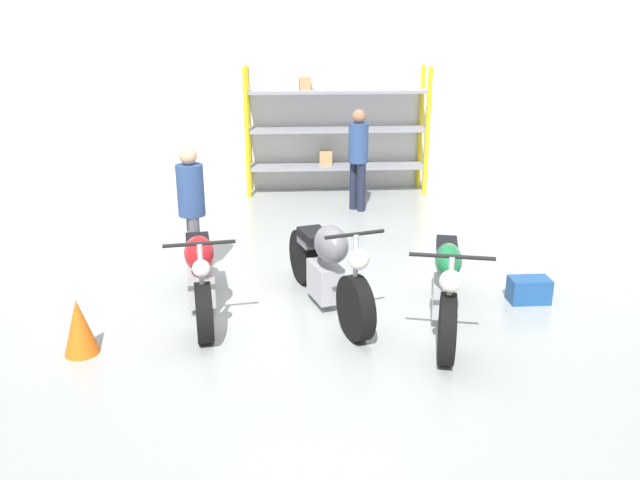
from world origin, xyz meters
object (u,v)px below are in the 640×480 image
object	(u,v)px
traffic_cone	(79,327)
motorcycle_grey	(328,267)
motorcycle_green	(446,284)
person_browsing	(191,202)
person_near_rack	(358,152)
motorcycle_red	(200,275)
toolbox	(529,290)
shelving_rack	(333,127)

from	to	relation	value
traffic_cone	motorcycle_grey	bearing A→B (deg)	19.44
motorcycle_green	person_browsing	xyz separation A→B (m)	(-2.71, 1.56, 0.48)
person_browsing	person_near_rack	world-z (taller)	person_near_rack
motorcycle_grey	traffic_cone	world-z (taller)	motorcycle_grey
motorcycle_green	person_browsing	distance (m)	3.16
motorcycle_grey	motorcycle_green	size ratio (longest dim) A/B	1.00
motorcycle_red	motorcycle_green	xyz separation A→B (m)	(2.52, -0.52, 0.04)
person_near_rack	person_browsing	bearing A→B (deg)	8.80
motorcycle_grey	person_browsing	size ratio (longest dim) A/B	1.34
motorcycle_green	person_near_rack	distance (m)	4.37
person_near_rack	toolbox	world-z (taller)	person_near_rack
motorcycle_green	traffic_cone	xyz separation A→B (m)	(-3.55, -0.33, -0.18)
shelving_rack	motorcycle_red	size ratio (longest dim) A/B	1.66
traffic_cone	person_browsing	bearing A→B (deg)	66.13
motorcycle_grey	person_near_rack	distance (m)	3.93
motorcycle_green	motorcycle_grey	bearing A→B (deg)	-100.16
motorcycle_grey	traffic_cone	distance (m)	2.54
shelving_rack	toolbox	bearing A→B (deg)	-70.81
motorcycle_green	person_near_rack	world-z (taller)	person_near_rack
motorcycle_grey	person_near_rack	size ratio (longest dim) A/B	1.28
traffic_cone	shelving_rack	bearing A→B (deg)	63.90
motorcycle_grey	traffic_cone	xyz separation A→B (m)	(-2.39, -0.84, -0.20)
shelving_rack	motorcycle_grey	world-z (taller)	shelving_rack
motorcycle_red	traffic_cone	world-z (taller)	motorcycle_red
person_near_rack	motorcycle_green	bearing A→B (deg)	53.88
shelving_rack	person_near_rack	world-z (taller)	shelving_rack
person_browsing	toolbox	distance (m)	4.02
motorcycle_red	person_near_rack	xyz separation A→B (m)	(2.16, 3.80, 0.56)
toolbox	person_near_rack	bearing A→B (deg)	110.88
motorcycle_grey	motorcycle_green	bearing A→B (deg)	49.52
motorcycle_red	shelving_rack	bearing A→B (deg)	151.12
motorcycle_grey	toolbox	xyz separation A→B (m)	(2.26, 0.01, -0.33)
motorcycle_red	traffic_cone	xyz separation A→B (m)	(-1.03, -0.86, -0.15)
motorcycle_red	traffic_cone	bearing A→B (deg)	-58.93
motorcycle_grey	motorcycle_green	distance (m)	1.27
traffic_cone	toolbox	bearing A→B (deg)	10.40
motorcycle_green	person_near_rack	size ratio (longest dim) A/B	1.28
person_browsing	person_near_rack	bearing A→B (deg)	-146.52
shelving_rack	motorcycle_grey	size ratio (longest dim) A/B	1.53
shelving_rack	toolbox	xyz separation A→B (m)	(1.75, -5.04, -1.06)
shelving_rack	traffic_cone	bearing A→B (deg)	-116.10
motorcycle_red	motorcycle_grey	distance (m)	1.36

